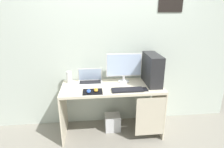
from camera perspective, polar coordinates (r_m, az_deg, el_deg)
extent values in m
plane|color=gray|center=(3.07, 0.00, -16.64)|extent=(8.00, 8.00, 0.00)
cube|color=beige|center=(2.87, -0.73, 9.18)|extent=(4.00, 0.04, 2.60)
cube|color=black|center=(3.02, 17.25, 19.77)|extent=(0.36, 0.01, 0.26)
cube|color=beige|center=(2.71, 0.00, -3.95)|extent=(1.43, 0.60, 0.03)
cube|color=beige|center=(2.90, -14.26, -11.26)|extent=(0.02, 0.60, 0.72)
cube|color=beige|center=(3.03, 13.59, -9.84)|extent=(0.02, 0.60, 0.72)
cube|color=beige|center=(2.71, 11.40, -12.53)|extent=(0.40, 0.01, 0.57)
cube|color=#232326|center=(2.78, 11.95, 1.41)|extent=(0.19, 0.48, 0.43)
cylinder|color=silver|center=(2.86, 3.48, -2.17)|extent=(0.17, 0.17, 0.01)
cylinder|color=silver|center=(2.85, 3.50, -1.29)|extent=(0.04, 0.04, 0.08)
cube|color=silver|center=(2.77, 3.62, 2.74)|extent=(0.52, 0.02, 0.34)
cube|color=#B2C6EA|center=(2.76, 3.65, 2.69)|extent=(0.49, 0.00, 0.31)
cube|color=white|center=(2.81, -6.52, -2.70)|extent=(0.35, 0.22, 0.01)
cube|color=black|center=(2.82, -6.52, -2.42)|extent=(0.31, 0.14, 0.00)
cube|color=white|center=(2.85, -6.59, -0.08)|extent=(0.35, 0.05, 0.20)
cube|color=#ADC1E5|center=(2.85, -6.59, -0.15)|extent=(0.33, 0.04, 0.18)
cylinder|color=white|center=(2.86, -12.75, -0.95)|extent=(0.08, 0.08, 0.17)
cube|color=black|center=(2.56, 4.62, -4.77)|extent=(0.42, 0.14, 0.02)
cube|color=black|center=(2.53, -5.83, -5.32)|extent=(0.26, 0.20, 0.00)
ellipsoid|color=orange|center=(2.53, -4.83, -4.79)|extent=(0.06, 0.10, 0.03)
ellipsoid|color=#2D51B2|center=(2.51, -6.99, -5.10)|extent=(0.06, 0.10, 0.03)
cube|color=black|center=(2.62, 9.82, -4.53)|extent=(0.07, 0.13, 0.01)
cube|color=silver|center=(3.06, 0.16, -14.24)|extent=(0.23, 0.23, 0.23)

